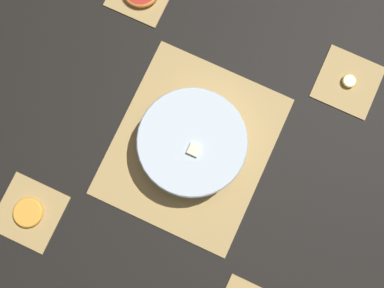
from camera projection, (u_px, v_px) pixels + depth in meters
The scene contains 7 objects.
ground_plane at pixel (192, 146), 1.06m from camera, with size 6.00×6.00×0.00m, color black.
bamboo_mat_center at pixel (192, 146), 1.06m from camera, with size 0.41×0.35×0.01m.
coaster_mat_near_right at pixel (29, 213), 1.04m from camera, with size 0.14×0.14×0.01m.
coaster_mat_far_left at pixel (348, 82), 1.08m from camera, with size 0.14×0.14×0.01m.
fruit_salad_bowl at pixel (192, 143), 1.02m from camera, with size 0.25×0.25×0.08m.
orange_slice_whole at pixel (28, 213), 1.03m from camera, with size 0.07×0.07×0.01m.
banana_coin_single at pixel (349, 81), 1.07m from camera, with size 0.03×0.03×0.01m.
Camera 1 is at (0.13, 0.06, 1.05)m, focal length 42.00 mm.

